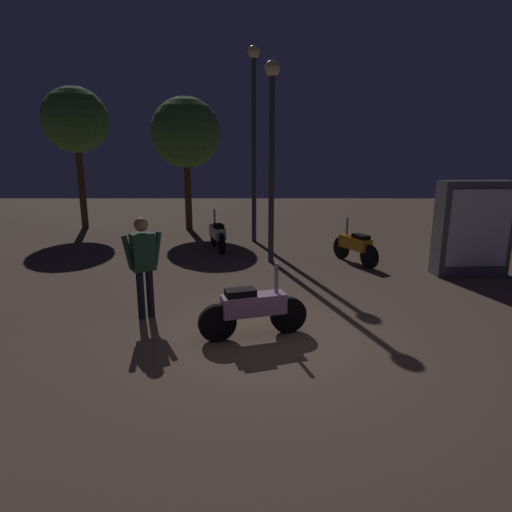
% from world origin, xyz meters
% --- Properties ---
extents(ground_plane, '(40.00, 40.00, 0.00)m').
position_xyz_m(ground_plane, '(0.00, 0.00, 0.00)').
color(ground_plane, brown).
extents(motorcycle_pink_foreground, '(1.62, 0.57, 1.11)m').
position_xyz_m(motorcycle_pink_foreground, '(-0.32, 0.11, 0.44)').
color(motorcycle_pink_foreground, black).
rests_on(motorcycle_pink_foreground, ground_plane).
extents(motorcycle_orange_parked_left, '(0.80, 1.54, 1.11)m').
position_xyz_m(motorcycle_orange_parked_left, '(2.18, 4.49, 0.44)').
color(motorcycle_orange_parked_left, black).
rests_on(motorcycle_orange_parked_left, ground_plane).
extents(motorcycle_white_parked_right, '(0.57, 1.62, 1.11)m').
position_xyz_m(motorcycle_white_parked_right, '(-1.37, 6.02, 0.44)').
color(motorcycle_white_parked_right, black).
rests_on(motorcycle_white_parked_right, ground_plane).
extents(person_rider_beside, '(0.61, 0.44, 1.69)m').
position_xyz_m(person_rider_beside, '(-2.11, 0.88, 1.01)').
color(person_rider_beside, black).
rests_on(person_rider_beside, ground_plane).
extents(streetlamp_near, '(0.36, 0.36, 4.74)m').
position_xyz_m(streetlamp_near, '(0.10, 4.63, 3.03)').
color(streetlamp_near, '#38383D').
rests_on(streetlamp_near, ground_plane).
extents(streetlamp_far, '(0.36, 0.36, 5.64)m').
position_xyz_m(streetlamp_far, '(-0.34, 7.20, 3.52)').
color(streetlamp_far, '#38383D').
rests_on(streetlamp_far, ground_plane).
extents(tree_left_bg, '(2.37, 2.37, 4.54)m').
position_xyz_m(tree_left_bg, '(-2.68, 9.30, 3.34)').
color(tree_left_bg, '#4C331E').
rests_on(tree_left_bg, ground_plane).
extents(tree_center_bg, '(2.26, 2.26, 4.92)m').
position_xyz_m(tree_center_bg, '(-6.58, 9.72, 3.76)').
color(tree_center_bg, '#4C331E').
rests_on(tree_center_bg, ground_plane).
extents(kiosk_billboard, '(1.63, 0.62, 2.10)m').
position_xyz_m(kiosk_billboard, '(4.53, 3.47, 1.05)').
color(kiosk_billboard, '#595960').
rests_on(kiosk_billboard, ground_plane).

